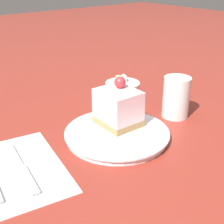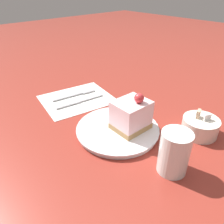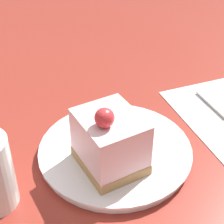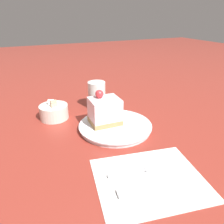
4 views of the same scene
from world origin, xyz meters
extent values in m
plane|color=maroon|center=(0.00, 0.00, 0.00)|extent=(4.00, 4.00, 0.00)
cylinder|color=white|center=(-0.04, 0.01, 0.01)|extent=(0.22, 0.22, 0.02)
cylinder|color=white|center=(-0.04, 0.01, 0.01)|extent=(0.23, 0.23, 0.00)
cube|color=#AD8451|center=(-0.01, 0.03, 0.02)|extent=(0.08, 0.09, 0.02)
cube|color=silver|center=(-0.01, 0.03, 0.06)|extent=(0.08, 0.09, 0.07)
sphere|color=red|center=(0.00, 0.04, 0.11)|extent=(0.03, 0.03, 0.03)
cube|color=white|center=(-0.28, 0.04, 0.00)|extent=(0.23, 0.27, 0.00)
cube|color=#B2B2B7|center=(-0.31, 0.02, 0.01)|extent=(0.03, 0.11, 0.00)
cube|color=#B2B2B7|center=(-0.29, 0.10, 0.01)|extent=(0.03, 0.05, 0.00)
cube|color=#B2B2B7|center=(-0.26, -0.01, 0.01)|extent=(0.03, 0.09, 0.00)
cube|color=#B2B2B7|center=(-0.24, 0.07, 0.01)|extent=(0.02, 0.09, 0.00)
cylinder|color=silver|center=(0.12, 0.17, 0.02)|extent=(0.10, 0.10, 0.05)
cube|color=#D8B28C|center=(0.10, 0.17, 0.06)|extent=(0.01, 0.02, 0.02)
cube|color=white|center=(0.13, 0.17, 0.06)|extent=(0.02, 0.02, 0.02)
cylinder|color=silver|center=(0.14, 0.00, 0.05)|extent=(0.06, 0.06, 0.10)
camera|label=1|loc=(-0.42, -0.44, 0.34)|focal=50.00mm
camera|label=2|loc=(0.31, -0.33, 0.36)|focal=35.00mm
camera|label=3|loc=(0.18, 0.36, 0.38)|focal=60.00mm
camera|label=4|loc=(-0.58, 0.26, 0.33)|focal=35.00mm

